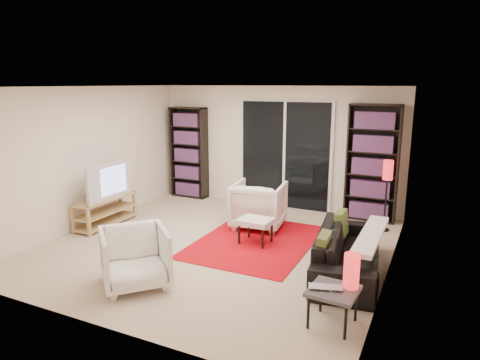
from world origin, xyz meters
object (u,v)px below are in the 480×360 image
object	(u,v)px
bookshelf_left	(189,153)
armchair_back	(259,205)
bookshelf_right	(372,163)
armchair_front	(135,258)
tv_stand	(106,210)
sofa	(349,251)
side_table	(333,293)
ottoman	(256,223)
floor_lamp	(387,178)

from	to	relation	value
bookshelf_left	armchair_back	distance (m)	2.58
bookshelf_right	armchair_front	bearing A→B (deg)	-118.90
bookshelf_left	bookshelf_right	xyz separation A→B (m)	(3.85, -0.00, 0.07)
bookshelf_left	tv_stand	distance (m)	2.43
sofa	armchair_front	bearing A→B (deg)	116.10
bookshelf_right	armchair_back	size ratio (longest dim) A/B	2.41
bookshelf_right	sofa	world-z (taller)	bookshelf_right
sofa	side_table	xyz separation A→B (m)	(0.12, -1.35, 0.06)
sofa	armchair_back	bearing A→B (deg)	49.31
bookshelf_left	bookshelf_right	size ratio (longest dim) A/B	0.93
sofa	side_table	bearing A→B (deg)	177.70
ottoman	bookshelf_left	bearing A→B (deg)	140.82
sofa	floor_lamp	world-z (taller)	floor_lamp
bookshelf_right	tv_stand	bearing A→B (deg)	-150.81
bookshelf_right	ottoman	xyz separation A→B (m)	(-1.40, -2.00, -0.71)
sofa	side_table	world-z (taller)	sofa
bookshelf_right	armchair_front	distance (m)	4.54
tv_stand	armchair_front	world-z (taller)	armchair_front
side_table	armchair_front	bearing A→B (deg)	-176.16
bookshelf_right	ottoman	distance (m)	2.54
floor_lamp	ottoman	bearing A→B (deg)	-139.23
tv_stand	sofa	distance (m)	4.26
sofa	ottoman	bearing A→B (deg)	67.15
armchair_back	side_table	xyz separation A→B (m)	(1.91, -2.53, -0.04)
tv_stand	armchair_front	size ratio (longest dim) A/B	1.55
tv_stand	floor_lamp	distance (m)	4.86
sofa	ottoman	size ratio (longest dim) A/B	3.80
armchair_back	armchair_front	distance (m)	2.73
bookshelf_left	sofa	bearing A→B (deg)	-31.36
bookshelf_left	ottoman	size ratio (longest dim) A/B	3.72
armchair_back	sofa	bearing A→B (deg)	139.04
tv_stand	floor_lamp	xyz separation A→B (m)	(4.47, 1.80, 0.64)
tv_stand	floor_lamp	bearing A→B (deg)	21.98
side_table	floor_lamp	size ratio (longest dim) A/B	0.42
armchair_back	floor_lamp	size ratio (longest dim) A/B	0.72
armchair_front	ottoman	world-z (taller)	armchair_front
bookshelf_right	armchair_back	xyz separation A→B (m)	(-1.67, -1.24, -0.65)
bookshelf_left	ottoman	distance (m)	3.23
bookshelf_left	side_table	distance (m)	5.60
sofa	floor_lamp	distance (m)	2.02
bookshelf_left	floor_lamp	size ratio (longest dim) A/B	1.61
bookshelf_right	sofa	bearing A→B (deg)	-87.19
sofa	bookshelf_right	bearing A→B (deg)	-4.57
bookshelf_left	armchair_front	bearing A→B (deg)	-66.86
armchair_back	side_table	distance (m)	3.16
armchair_back	bookshelf_left	bearing A→B (deg)	-37.34
armchair_front	ottoman	xyz separation A→B (m)	(0.77, 1.93, -0.02)
bookshelf_left	side_table	xyz separation A→B (m)	(4.09, -3.77, -0.62)
tv_stand	armchair_back	size ratio (longest dim) A/B	1.42
tv_stand	armchair_front	bearing A→B (deg)	-39.50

